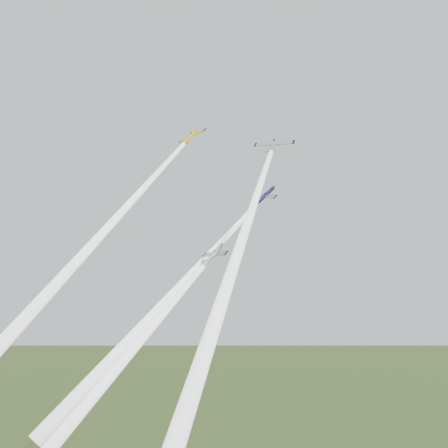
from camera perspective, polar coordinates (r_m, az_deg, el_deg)
plane_yellow at (r=139.66m, az=-3.38°, el=8.90°), size 9.43×6.94×8.24m
smoke_trail_yellow at (r=114.75m, az=-12.88°, el=-1.65°), size 3.51×53.95×53.95m
plane_navy at (r=123.10m, az=4.07°, el=2.79°), size 10.49×8.44×7.97m
smoke_trail_navy at (r=109.99m, az=-6.69°, el=-8.60°), size 21.68×42.86×45.93m
plane_silver_right at (r=119.24m, az=5.07°, el=8.11°), size 10.24×9.39×7.24m
smoke_trail_silver_right at (r=87.66m, az=0.80°, el=-4.82°), size 19.44×51.88×53.74m
plane_silver_low at (r=110.02m, az=-1.14°, el=-3.18°), size 8.73×7.66×6.12m
smoke_trail_silver_low at (r=98.87m, az=-11.53°, el=-15.01°), size 12.69×39.99×40.59m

